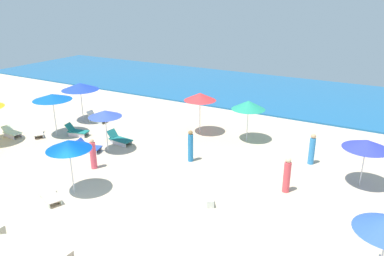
% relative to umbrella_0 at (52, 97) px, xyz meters
% --- Properties ---
extents(ground_plane, '(60.00, 60.00, 0.00)m').
position_rel_umbrella_0_xyz_m(ground_plane, '(7.80, -6.27, -2.47)').
color(ground_plane, beige).
extents(ocean, '(60.00, 13.50, 0.12)m').
position_rel_umbrella_0_xyz_m(ocean, '(7.80, 16.98, -2.41)').
color(ocean, '#1B5E96').
rests_on(ocean, ground_plane).
extents(umbrella_0, '(2.33, 2.33, 2.66)m').
position_rel_umbrella_0_xyz_m(umbrella_0, '(0.00, 0.00, 0.00)').
color(umbrella_0, silver).
rests_on(umbrella_0, ground_plane).
extents(lounge_chair_0_0, '(1.49, 0.89, 0.75)m').
position_rel_umbrella_0_xyz_m(lounge_chair_0_0, '(1.14, 0.58, -2.19)').
color(lounge_chair_0_0, silver).
rests_on(lounge_chair_0_0, ground_plane).
extents(lounge_chair_0_1, '(1.42, 1.17, 0.68)m').
position_rel_umbrella_0_xyz_m(lounge_chair_0_1, '(-0.97, -0.67, -2.22)').
color(lounge_chair_0_1, silver).
rests_on(lounge_chair_0_1, ground_plane).
extents(umbrella_1, '(2.04, 2.04, 2.27)m').
position_rel_umbrella_0_xyz_m(umbrella_1, '(17.27, 2.33, -0.41)').
color(umbrella_1, silver).
rests_on(umbrella_1, ground_plane).
extents(umbrella_2, '(1.93, 1.93, 2.52)m').
position_rel_umbrella_0_xyz_m(umbrella_2, '(6.30, -4.63, -0.17)').
color(umbrella_2, silver).
rests_on(umbrella_2, ground_plane).
extents(lounge_chair_2_0, '(1.51, 1.03, 0.71)m').
position_rel_umbrella_0_xyz_m(lounge_chair_2_0, '(5.88, -5.62, -2.21)').
color(lounge_chair_2_0, silver).
rests_on(lounge_chair_2_0, ground_plane).
extents(umbrella_3, '(1.99, 1.99, 2.64)m').
position_rel_umbrella_0_xyz_m(umbrella_3, '(7.61, 4.69, -0.07)').
color(umbrella_3, silver).
rests_on(umbrella_3, ground_plane).
extents(umbrella_4, '(1.82, 1.82, 2.41)m').
position_rel_umbrella_0_xyz_m(umbrella_4, '(4.50, -0.37, -0.25)').
color(umbrella_4, silver).
rests_on(umbrella_4, ground_plane).
extents(lounge_chair_4_0, '(1.45, 0.99, 0.70)m').
position_rel_umbrella_0_xyz_m(lounge_chair_4_0, '(3.58, -0.93, -2.20)').
color(lounge_chair_4_0, silver).
rests_on(lounge_chair_4_0, ground_plane).
extents(lounge_chair_4_1, '(1.57, 0.73, 0.73)m').
position_rel_umbrella_0_xyz_m(lounge_chair_4_1, '(4.29, 0.87, -2.20)').
color(lounge_chair_4_1, silver).
rests_on(lounge_chair_4_1, ground_plane).
extents(lounge_chair_5_0, '(1.30, 0.67, 0.62)m').
position_rel_umbrella_0_xyz_m(lounge_chair_5_0, '(-2.26, -1.52, -2.21)').
color(lounge_chair_5_0, silver).
rests_on(lounge_chair_5_0, ground_plane).
extents(umbrella_6, '(1.99, 1.99, 2.49)m').
position_rel_umbrella_0_xyz_m(umbrella_6, '(10.65, 5.01, -0.25)').
color(umbrella_6, silver).
rests_on(umbrella_6, ground_plane).
extents(umbrella_7, '(2.49, 2.49, 2.67)m').
position_rel_umbrella_0_xyz_m(umbrella_7, '(-0.64, 2.91, -0.04)').
color(umbrella_7, silver).
rests_on(umbrella_7, ground_plane).
extents(lounge_chair_7_0, '(1.40, 0.63, 0.73)m').
position_rel_umbrella_0_xyz_m(lounge_chair_7_0, '(0.36, 3.15, -2.22)').
color(lounge_chair_7_0, silver).
rests_on(lounge_chair_7_0, ground_plane).
extents(beachgoer_0, '(0.41, 0.41, 1.66)m').
position_rel_umbrella_0_xyz_m(beachgoer_0, '(14.46, 0.10, -1.68)').
color(beachgoer_0, '#ED4A53').
rests_on(beachgoer_0, ground_plane).
extents(beachgoer_1, '(0.41, 0.41, 1.66)m').
position_rel_umbrella_0_xyz_m(beachgoer_1, '(14.76, 3.59, -1.67)').
color(beachgoer_1, '#3488CF').
rests_on(beachgoer_1, ground_plane).
extents(beachgoer_2, '(0.40, 0.40, 1.72)m').
position_rel_umbrella_0_xyz_m(beachgoer_2, '(9.15, 0.81, -1.64)').
color(beachgoer_2, '#267BBE').
rests_on(beachgoer_2, ground_plane).
extents(beachgoer_3, '(0.39, 0.39, 1.58)m').
position_rel_umbrella_0_xyz_m(beachgoer_3, '(5.32, -2.33, -1.73)').
color(beachgoer_3, '#E64D5E').
rests_on(beachgoer_3, ground_plane).
extents(cooler_box_0, '(0.56, 0.62, 0.33)m').
position_rel_umbrella_0_xyz_m(cooler_box_0, '(12.01, -2.60, -2.31)').
color(cooler_box_0, white).
rests_on(cooler_box_0, ground_plane).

